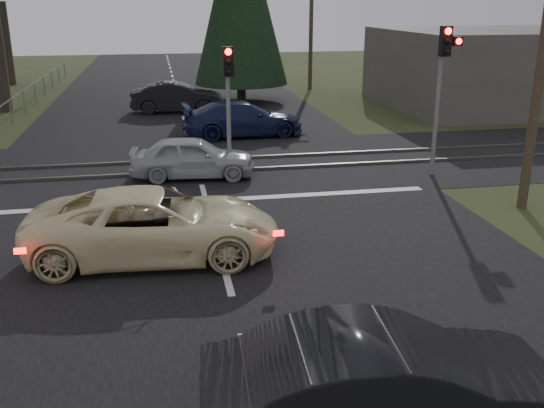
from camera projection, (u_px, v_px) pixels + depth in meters
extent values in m
plane|color=#2E3819|center=(249.00, 360.00, 9.60)|extent=(120.00, 120.00, 0.00)
cube|color=black|center=(201.00, 183.00, 18.91)|extent=(14.00, 100.00, 0.01)
cube|color=black|center=(197.00, 167.00, 20.78)|extent=(120.00, 8.00, 0.01)
cube|color=silver|center=(206.00, 201.00, 17.24)|extent=(13.00, 0.35, 0.00)
cube|color=#59544C|center=(198.00, 172.00, 20.02)|extent=(120.00, 0.12, 0.10)
cube|color=#59544C|center=(195.00, 160.00, 21.51)|extent=(120.00, 0.12, 0.10)
cylinder|color=slate|center=(436.00, 117.00, 19.25)|extent=(0.14, 0.14, 3.80)
cube|color=black|center=(445.00, 41.00, 18.34)|extent=(0.32, 0.24, 0.90)
sphere|color=#FF0C07|center=(448.00, 31.00, 18.12)|extent=(0.20, 0.20, 0.20)
sphere|color=black|center=(447.00, 41.00, 18.22)|extent=(0.18, 0.18, 0.18)
sphere|color=black|center=(447.00, 52.00, 18.31)|extent=(0.18, 0.18, 0.18)
cube|color=black|center=(457.00, 41.00, 18.40)|extent=(0.28, 0.22, 0.28)
sphere|color=#FF0C07|center=(459.00, 41.00, 18.29)|extent=(0.18, 0.18, 0.18)
cylinder|color=slate|center=(229.00, 127.00, 19.33)|extent=(0.14, 0.14, 3.20)
cube|color=black|center=(228.00, 62.00, 18.51)|extent=(0.32, 0.24, 0.90)
sphere|color=#FF0C07|center=(228.00, 52.00, 18.29)|extent=(0.20, 0.20, 0.20)
sphere|color=black|center=(229.00, 62.00, 18.39)|extent=(0.18, 0.18, 0.18)
sphere|color=black|center=(229.00, 72.00, 18.48)|extent=(0.18, 0.18, 0.18)
cylinder|color=#4C3D2D|center=(311.00, 16.00, 37.61)|extent=(0.26, 0.26, 9.00)
cylinder|color=#4C3D2D|center=(250.00, 11.00, 60.90)|extent=(0.26, 0.26, 9.00)
cylinder|color=#473D33|center=(5.00, 44.00, 40.35)|extent=(0.80, 0.80, 5.40)
cylinder|color=#473D33|center=(241.00, 83.00, 34.12)|extent=(0.50, 0.50, 2.00)
cube|color=#59514C|center=(518.00, 68.00, 32.61)|extent=(14.00, 10.00, 4.00)
imported|color=beige|center=(154.00, 224.00, 13.27)|extent=(5.61, 2.86, 1.52)
imported|color=black|center=(388.00, 389.00, 7.60)|extent=(4.81, 1.93, 1.56)
imported|color=#ACAEB4|center=(193.00, 157.00, 19.32)|extent=(4.07, 1.97, 1.34)
imported|color=#161E43|center=(243.00, 119.00, 25.32)|extent=(5.11, 2.30, 1.46)
imported|color=black|center=(177.00, 97.00, 30.77)|extent=(4.73, 2.03, 1.51)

